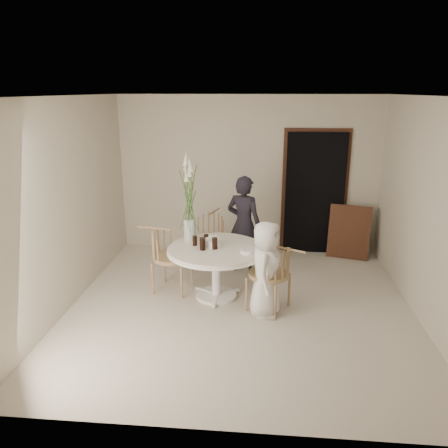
# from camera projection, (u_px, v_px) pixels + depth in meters

# --- Properties ---
(ground) EXTENTS (4.50, 4.50, 0.00)m
(ground) POSITION_uv_depth(u_px,v_px,m) (240.00, 306.00, 5.84)
(ground) COLOR beige
(ground) RESTS_ON ground
(room_shell) EXTENTS (4.50, 4.50, 4.50)m
(room_shell) POSITION_uv_depth(u_px,v_px,m) (242.00, 187.00, 5.36)
(room_shell) COLOR silver
(room_shell) RESTS_ON ground
(doorway) EXTENTS (1.00, 0.10, 2.10)m
(doorway) POSITION_uv_depth(u_px,v_px,m) (315.00, 194.00, 7.51)
(doorway) COLOR black
(doorway) RESTS_ON ground
(door_trim) EXTENTS (1.12, 0.03, 2.22)m
(door_trim) POSITION_uv_depth(u_px,v_px,m) (315.00, 190.00, 7.53)
(door_trim) COLOR #4F301B
(door_trim) RESTS_ON ground
(table) EXTENTS (1.33, 1.33, 0.73)m
(table) POSITION_uv_depth(u_px,v_px,m) (216.00, 255.00, 5.92)
(table) COLOR white
(table) RESTS_ON ground
(picture_frame) EXTENTS (0.71, 0.37, 0.91)m
(picture_frame) POSITION_uv_depth(u_px,v_px,m) (349.00, 232.00, 7.41)
(picture_frame) COLOR #4F301B
(picture_frame) RESTS_ON ground
(chair_far) EXTENTS (0.58, 0.61, 0.88)m
(chair_far) POSITION_uv_depth(u_px,v_px,m) (211.00, 230.00, 7.12)
(chair_far) COLOR #A37658
(chair_far) RESTS_ON ground
(chair_right) EXTENTS (0.67, 0.65, 0.91)m
(chair_right) POSITION_uv_depth(u_px,v_px,m) (278.00, 269.00, 5.54)
(chair_right) COLOR #A37658
(chair_right) RESTS_ON ground
(chair_left) EXTENTS (0.61, 0.58, 0.93)m
(chair_left) POSITION_uv_depth(u_px,v_px,m) (163.00, 250.00, 6.16)
(chair_left) COLOR #A37658
(chair_left) RESTS_ON ground
(girl) EXTENTS (0.66, 0.56, 1.54)m
(girl) POSITION_uv_depth(u_px,v_px,m) (244.00, 225.00, 6.74)
(girl) COLOR black
(girl) RESTS_ON ground
(boy) EXTENTS (0.48, 0.66, 1.24)m
(boy) POSITION_uv_depth(u_px,v_px,m) (266.00, 269.00, 5.45)
(boy) COLOR white
(boy) RESTS_ON ground
(birthday_cake) EXTENTS (0.22, 0.22, 0.16)m
(birthday_cake) POSITION_uv_depth(u_px,v_px,m) (213.00, 243.00, 5.92)
(birthday_cake) COLOR white
(birthday_cake) RESTS_ON table
(cola_tumbler_a) EXTENTS (0.09, 0.09, 0.17)m
(cola_tumbler_a) POSITION_uv_depth(u_px,v_px,m) (203.00, 244.00, 5.78)
(cola_tumbler_a) COLOR black
(cola_tumbler_a) RESTS_ON table
(cola_tumbler_b) EXTENTS (0.08, 0.08, 0.16)m
(cola_tumbler_b) POSITION_uv_depth(u_px,v_px,m) (215.00, 243.00, 5.81)
(cola_tumbler_b) COLOR black
(cola_tumbler_b) RESTS_ON table
(cola_tumbler_c) EXTENTS (0.06, 0.06, 0.14)m
(cola_tumbler_c) POSITION_uv_depth(u_px,v_px,m) (195.00, 241.00, 5.94)
(cola_tumbler_c) COLOR black
(cola_tumbler_c) RESTS_ON table
(cola_tumbler_d) EXTENTS (0.07, 0.07, 0.14)m
(cola_tumbler_d) POSITION_uv_depth(u_px,v_px,m) (206.00, 239.00, 6.01)
(cola_tumbler_d) COLOR black
(cola_tumbler_d) RESTS_ON table
(plate_stack) EXTENTS (0.22, 0.22, 0.05)m
(plate_stack) POSITION_uv_depth(u_px,v_px,m) (248.00, 251.00, 5.68)
(plate_stack) COLOR white
(plate_stack) RESTS_ON table
(flower_vase) EXTENTS (0.17, 0.17, 1.26)m
(flower_vase) POSITION_uv_depth(u_px,v_px,m) (189.00, 200.00, 5.98)
(flower_vase) COLOR #B9C2BD
(flower_vase) RESTS_ON table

